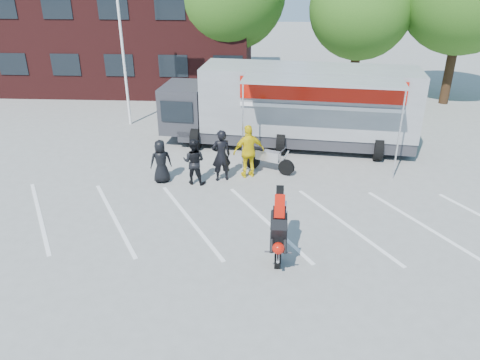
# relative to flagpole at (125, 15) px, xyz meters

# --- Properties ---
(ground) EXTENTS (100.00, 100.00, 0.00)m
(ground) POSITION_rel_flagpole_xyz_m (6.24, -10.00, -5.05)
(ground) COLOR gray
(ground) RESTS_ON ground
(parking_bay_lines) EXTENTS (18.09, 13.33, 0.01)m
(parking_bay_lines) POSITION_rel_flagpole_xyz_m (6.24, -9.00, -5.05)
(parking_bay_lines) COLOR white
(parking_bay_lines) RESTS_ON ground
(office_building) EXTENTS (18.00, 8.00, 7.00)m
(office_building) POSITION_rel_flagpole_xyz_m (-3.76, 8.00, -1.55)
(office_building) COLOR #401514
(office_building) RESTS_ON ground
(flagpole) EXTENTS (1.61, 0.12, 8.00)m
(flagpole) POSITION_rel_flagpole_xyz_m (0.00, 0.00, 0.00)
(flagpole) COLOR white
(flagpole) RESTS_ON ground
(tree_mid) EXTENTS (5.44, 5.44, 7.68)m
(tree_mid) POSITION_rel_flagpole_xyz_m (11.24, 5.00, -0.11)
(tree_mid) COLOR #382314
(tree_mid) RESTS_ON ground
(transporter_truck) EXTENTS (11.17, 6.28, 3.39)m
(transporter_truck) POSITION_rel_flagpole_xyz_m (7.59, -2.49, -5.05)
(transporter_truck) COLOR #94989C
(transporter_truck) RESTS_ON ground
(parked_motorcycle) EXTENTS (2.16, 1.46, 1.08)m
(parked_motorcycle) POSITION_rel_flagpole_xyz_m (6.50, -5.23, -5.05)
(parked_motorcycle) COLOR silver
(parked_motorcycle) RESTS_ON ground
(stunt_bike_rider) EXTENTS (0.93, 1.89, 2.20)m
(stunt_bike_rider) POSITION_rel_flagpole_xyz_m (6.75, -10.54, -5.05)
(stunt_bike_rider) COLOR black
(stunt_bike_rider) RESTS_ON ground
(spectator_leather_a) EXTENTS (0.90, 0.73, 1.59)m
(spectator_leather_a) POSITION_rel_flagpole_xyz_m (2.63, -6.33, -4.26)
(spectator_leather_a) COLOR black
(spectator_leather_a) RESTS_ON ground
(spectator_leather_b) EXTENTS (0.81, 0.67, 1.92)m
(spectator_leather_b) POSITION_rel_flagpole_xyz_m (4.77, -6.06, -4.09)
(spectator_leather_b) COLOR black
(spectator_leather_b) RESTS_ON ground
(spectator_leather_c) EXTENTS (0.91, 0.76, 1.68)m
(spectator_leather_c) POSITION_rel_flagpole_xyz_m (3.83, -6.38, -4.21)
(spectator_leather_c) COLOR black
(spectator_leather_c) RESTS_ON ground
(spectator_hivis) EXTENTS (1.27, 0.86, 2.00)m
(spectator_hivis) POSITION_rel_flagpole_xyz_m (5.75, -5.72, -4.05)
(spectator_hivis) COLOR yellow
(spectator_hivis) RESTS_ON ground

